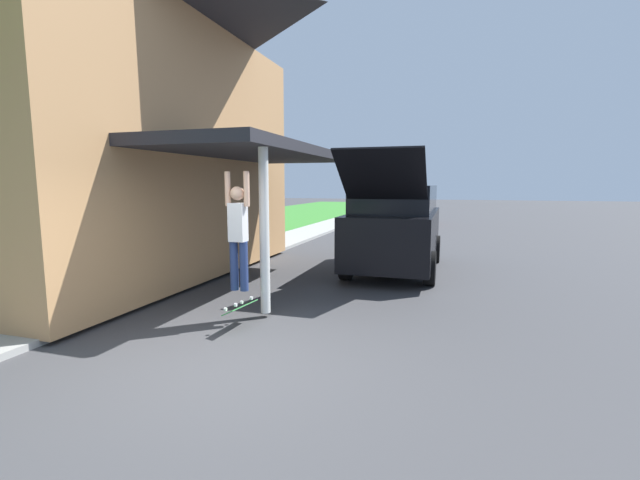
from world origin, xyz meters
TOP-DOWN VIEW (x-y plane):
  - ground_plane at (0.00, 0.00)m, footprint 120.00×120.00m
  - lawn at (-8.00, 6.00)m, footprint 10.00×80.00m
  - sidewalk at (-3.60, 6.00)m, footprint 1.80×80.00m
  - house at (-7.53, 4.04)m, footprint 12.89×9.27m
  - suv_parked at (1.24, 6.55)m, footprint 2.11×5.50m
  - car_down_street at (0.14, 19.86)m, footprint 1.95×4.33m
  - skateboarder at (-0.55, 1.50)m, footprint 0.41×0.21m
  - skateboard at (-0.43, 1.28)m, footprint 0.24×0.79m

SIDE VIEW (x-z plane):
  - ground_plane at x=0.00m, z-range 0.00..0.00m
  - lawn at x=-8.00m, z-range 0.00..0.08m
  - sidewalk at x=-3.60m, z-range 0.00..0.10m
  - skateboard at x=-0.43m, z-range 0.24..0.45m
  - car_down_street at x=0.14m, z-range -0.02..1.32m
  - suv_parked at x=1.24m, z-range -0.28..2.59m
  - skateboarder at x=-0.55m, z-range 0.57..2.41m
  - house at x=-7.53m, z-range 0.24..8.96m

